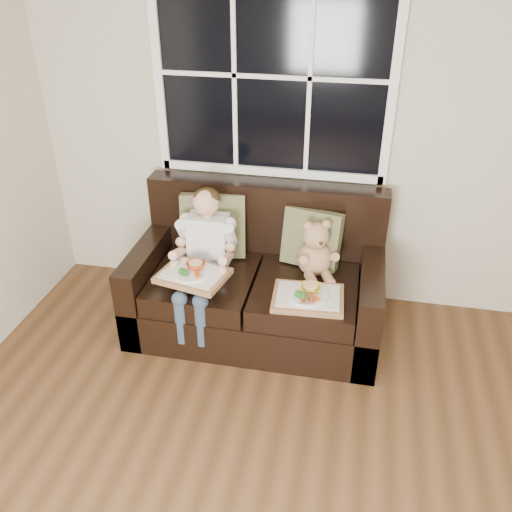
% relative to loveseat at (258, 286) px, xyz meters
% --- Properties ---
extents(room_walls, '(4.52, 5.02, 2.71)m').
position_rel_loveseat_xyz_m(room_walls, '(0.55, -2.02, 1.28)').
color(room_walls, '#C0B59F').
rests_on(room_walls, ground).
extents(window_back, '(1.62, 0.04, 1.37)m').
position_rel_loveseat_xyz_m(window_back, '(0.00, 0.46, 1.34)').
color(window_back, black).
rests_on(window_back, room_walls).
extents(loveseat, '(1.70, 0.92, 0.96)m').
position_rel_loveseat_xyz_m(loveseat, '(0.00, 0.00, 0.00)').
color(loveseat, black).
rests_on(loveseat, ground).
extents(pillow_left, '(0.48, 0.29, 0.47)m').
position_rel_loveseat_xyz_m(pillow_left, '(-0.35, 0.15, 0.37)').
color(pillow_left, brown).
rests_on(pillow_left, loveseat).
extents(pillow_right, '(0.43, 0.27, 0.41)m').
position_rel_loveseat_xyz_m(pillow_right, '(0.35, 0.15, 0.34)').
color(pillow_right, brown).
rests_on(pillow_right, loveseat).
extents(child, '(0.39, 0.60, 0.89)m').
position_rel_loveseat_xyz_m(child, '(-0.34, -0.12, 0.34)').
color(child, silver).
rests_on(child, loveseat).
extents(teddy_bear, '(0.30, 0.35, 0.42)m').
position_rel_loveseat_xyz_m(teddy_bear, '(0.38, 0.02, 0.31)').
color(teddy_bear, tan).
rests_on(teddy_bear, loveseat).
extents(tray_left, '(0.48, 0.41, 0.10)m').
position_rel_loveseat_xyz_m(tray_left, '(-0.36, -0.34, 0.27)').
color(tray_left, '#946842').
rests_on(tray_left, child).
extents(tray_right, '(0.46, 0.36, 0.10)m').
position_rel_loveseat_xyz_m(tray_right, '(0.39, -0.31, 0.17)').
color(tray_right, '#946842').
rests_on(tray_right, loveseat).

